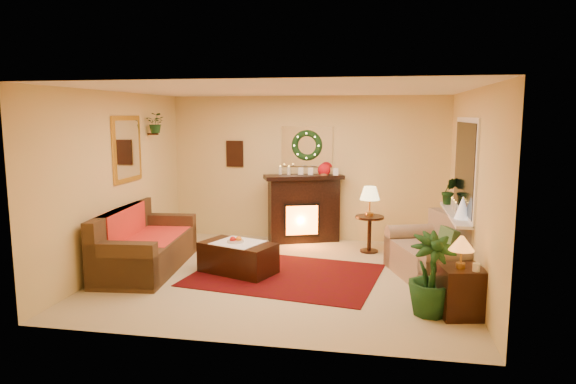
% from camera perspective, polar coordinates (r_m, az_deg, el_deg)
% --- Properties ---
extents(floor, '(5.00, 5.00, 0.00)m').
position_cam_1_polar(floor, '(7.40, -0.50, -9.24)').
color(floor, beige).
rests_on(floor, ground).
extents(ceiling, '(5.00, 5.00, 0.00)m').
position_cam_1_polar(ceiling, '(7.06, -0.53, 11.30)').
color(ceiling, white).
rests_on(ceiling, ground).
extents(wall_back, '(5.00, 5.00, 0.00)m').
position_cam_1_polar(wall_back, '(9.32, 2.13, 2.64)').
color(wall_back, '#EFD88C').
rests_on(wall_back, ground).
extents(wall_front, '(5.00, 5.00, 0.00)m').
position_cam_1_polar(wall_front, '(4.95, -5.49, -2.72)').
color(wall_front, '#EFD88C').
rests_on(wall_front, ground).
extents(wall_left, '(4.50, 4.50, 0.00)m').
position_cam_1_polar(wall_left, '(7.98, -18.44, 1.19)').
color(wall_left, '#EFD88C').
rests_on(wall_left, ground).
extents(wall_right, '(4.50, 4.50, 0.00)m').
position_cam_1_polar(wall_right, '(7.08, 19.77, 0.23)').
color(wall_right, '#EFD88C').
rests_on(wall_right, ground).
extents(area_rug, '(2.81, 2.28, 0.01)m').
position_cam_1_polar(area_rug, '(7.41, -0.32, -9.19)').
color(area_rug, '#551A12').
rests_on(area_rug, floor).
extents(sofa, '(1.13, 2.18, 0.90)m').
position_cam_1_polar(sofa, '(7.87, -15.40, -5.22)').
color(sofa, '#4C3926').
rests_on(sofa, floor).
extents(red_throw, '(0.85, 1.38, 0.02)m').
position_cam_1_polar(red_throw, '(8.03, -14.92, -4.74)').
color(red_throw, red).
rests_on(red_throw, sofa).
extents(fireplace, '(1.30, 0.81, 1.14)m').
position_cam_1_polar(fireplace, '(9.22, 1.75, -2.13)').
color(fireplace, '#2F2215').
rests_on(fireplace, floor).
extents(poinsettia, '(0.23, 0.23, 0.23)m').
position_cam_1_polar(poinsettia, '(9.08, 4.03, 2.46)').
color(poinsettia, red).
rests_on(poinsettia, fireplace).
extents(mantel_candle_a, '(0.06, 0.06, 0.17)m').
position_cam_1_polar(mantel_candle_a, '(9.19, -0.86, 2.31)').
color(mantel_candle_a, '#E9E6C5').
rests_on(mantel_candle_a, fireplace).
extents(mantel_candle_b, '(0.06, 0.06, 0.18)m').
position_cam_1_polar(mantel_candle_b, '(9.13, 0.10, 2.27)').
color(mantel_candle_b, white).
rests_on(mantel_candle_b, fireplace).
extents(mantel_mirror, '(0.92, 0.02, 0.72)m').
position_cam_1_polar(mantel_mirror, '(9.26, 2.13, 5.08)').
color(mantel_mirror, white).
rests_on(mantel_mirror, wall_back).
extents(wreath, '(0.55, 0.11, 0.55)m').
position_cam_1_polar(wreath, '(9.22, 2.09, 5.19)').
color(wreath, '#194719').
rests_on(wreath, wall_back).
extents(wall_art, '(0.32, 0.03, 0.48)m').
position_cam_1_polar(wall_art, '(9.56, -5.93, 4.25)').
color(wall_art, '#381E11').
rests_on(wall_art, wall_back).
extents(gold_mirror, '(0.03, 0.84, 1.00)m').
position_cam_1_polar(gold_mirror, '(8.19, -17.45, 4.58)').
color(gold_mirror, gold).
rests_on(gold_mirror, wall_left).
extents(hanging_plant, '(0.33, 0.28, 0.36)m').
position_cam_1_polar(hanging_plant, '(8.78, -14.41, 6.39)').
color(hanging_plant, '#194719').
rests_on(hanging_plant, wall_left).
extents(loveseat, '(1.32, 1.69, 0.86)m').
position_cam_1_polar(loveseat, '(7.45, 15.74, -6.10)').
color(loveseat, gray).
rests_on(loveseat, floor).
extents(window_frame, '(0.03, 1.86, 1.36)m').
position_cam_1_polar(window_frame, '(7.59, 19.10, 2.70)').
color(window_frame, white).
rests_on(window_frame, wall_right).
extents(window_glass, '(0.02, 1.70, 1.22)m').
position_cam_1_polar(window_glass, '(7.59, 18.98, 2.70)').
color(window_glass, black).
rests_on(window_glass, wall_right).
extents(window_sill, '(0.22, 1.86, 0.04)m').
position_cam_1_polar(window_sill, '(7.67, 18.07, -2.33)').
color(window_sill, white).
rests_on(window_sill, wall_right).
extents(mini_tree, '(0.21, 0.21, 0.31)m').
position_cam_1_polar(mini_tree, '(7.21, 18.82, -1.67)').
color(mini_tree, white).
rests_on(mini_tree, window_sill).
extents(sill_plant, '(0.30, 0.24, 0.55)m').
position_cam_1_polar(sill_plant, '(8.30, 17.49, 0.01)').
color(sill_plant, '#0F3911').
rests_on(sill_plant, window_sill).
extents(side_table_round, '(0.57, 0.57, 0.61)m').
position_cam_1_polar(side_table_round, '(8.64, 9.03, -4.50)').
color(side_table_round, black).
rests_on(side_table_round, floor).
extents(lamp_cream, '(0.33, 0.33, 0.50)m').
position_cam_1_polar(lamp_cream, '(8.56, 9.07, -0.83)').
color(lamp_cream, '#FFEC91').
rests_on(lamp_cream, side_table_round).
extents(end_table_square, '(0.55, 0.55, 0.57)m').
position_cam_1_polar(end_table_square, '(6.23, 18.67, -10.59)').
color(end_table_square, '#311D0B').
rests_on(end_table_square, floor).
extents(lamp_tiffany, '(0.28, 0.28, 0.42)m').
position_cam_1_polar(lamp_tiffany, '(6.06, 18.69, -6.43)').
color(lamp_tiffany, orange).
rests_on(lamp_tiffany, end_table_square).
extents(coffee_table, '(1.19, 0.92, 0.44)m').
position_cam_1_polar(coffee_table, '(7.49, -5.57, -7.39)').
color(coffee_table, '#3B180C').
rests_on(coffee_table, floor).
extents(fruit_bowl, '(0.24, 0.24, 0.06)m').
position_cam_1_polar(fruit_bowl, '(7.44, -5.86, -5.59)').
color(fruit_bowl, beige).
rests_on(fruit_bowl, coffee_table).
extents(floor_palm, '(2.10, 2.10, 2.84)m').
position_cam_1_polar(floor_palm, '(6.11, 15.61, -9.04)').
color(floor_palm, '#143A18').
rests_on(floor_palm, floor).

